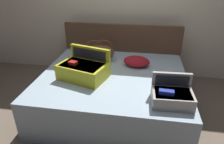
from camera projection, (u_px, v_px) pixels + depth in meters
name	position (u px, v px, depth m)	size (l,w,h in m)	color
ground_plane	(109.00, 123.00, 2.76)	(12.00, 12.00, 0.00)	#6B5B4C
back_wall	(125.00, 4.00, 3.63)	(8.00, 0.10, 2.60)	beige
bed	(113.00, 91.00, 2.99)	(1.99, 1.78, 0.54)	#99ADBC
headboard	(122.00, 53.00, 3.70)	(2.03, 0.08, 1.02)	#4C3323
hard_case_large	(84.00, 69.00, 2.72)	(0.69, 0.57, 0.38)	gold
hard_case_medium	(172.00, 95.00, 2.21)	(0.44, 0.36, 0.30)	gray
duffel_bag	(99.00, 53.00, 3.21)	(0.54, 0.41, 0.35)	brown
pillow_near_headboard	(137.00, 61.00, 3.09)	(0.39, 0.30, 0.14)	maroon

